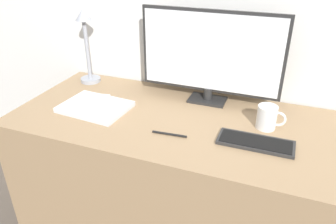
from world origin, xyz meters
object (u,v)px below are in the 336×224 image
object	(u,v)px
ereader	(91,103)
desk_lamp	(86,41)
monitor	(210,55)
pen	(169,134)
keyboard	(256,142)
laptop	(95,107)
coffee_mug	(267,117)

from	to	relation	value
ereader	desk_lamp	distance (m)	0.38
monitor	pen	xyz separation A→B (m)	(-0.06, -0.35, -0.22)
keyboard	ereader	bearing A→B (deg)	177.32
laptop	coffee_mug	size ratio (longest dim) A/B	2.68
desk_lamp	keyboard	bearing A→B (deg)	-18.48
keyboard	coffee_mug	xyz separation A→B (m)	(0.02, 0.14, 0.04)
coffee_mug	keyboard	bearing A→B (deg)	-99.63
laptop	coffee_mug	distance (m)	0.74
coffee_mug	ereader	bearing A→B (deg)	-172.38
monitor	coffee_mug	bearing A→B (deg)	-29.39
desk_lamp	pen	size ratio (longest dim) A/B	2.73
keyboard	laptop	world-z (taller)	laptop
laptop	desk_lamp	size ratio (longest dim) A/B	0.80
keyboard	ereader	xyz separation A→B (m)	(-0.73, 0.03, 0.02)
keyboard	laptop	bearing A→B (deg)	177.46
monitor	coffee_mug	distance (m)	0.37
keyboard	desk_lamp	xyz separation A→B (m)	(-0.91, 0.30, 0.21)
monitor	desk_lamp	bearing A→B (deg)	179.31
coffee_mug	pen	xyz separation A→B (m)	(-0.35, -0.19, -0.04)
monitor	pen	world-z (taller)	monitor
laptop	pen	bearing A→B (deg)	-12.70
ereader	desk_lamp	bearing A→B (deg)	123.14
laptop	ereader	world-z (taller)	ereader
keyboard	laptop	distance (m)	0.71
monitor	ereader	distance (m)	0.58
pen	ereader	bearing A→B (deg)	167.59
monitor	ereader	bearing A→B (deg)	-150.95
keyboard	desk_lamp	world-z (taller)	desk_lamp
keyboard	ereader	world-z (taller)	ereader
desk_lamp	pen	xyz separation A→B (m)	(0.59, -0.36, -0.21)
keyboard	pen	size ratio (longest dim) A/B	2.01
keyboard	desk_lamp	distance (m)	0.98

